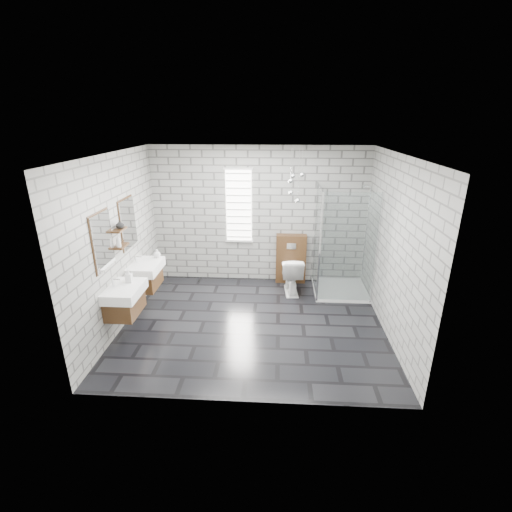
# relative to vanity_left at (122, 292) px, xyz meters

# --- Properties ---
(floor) EXTENTS (4.20, 3.60, 0.02)m
(floor) POSITION_rel_vanity_left_xyz_m (1.91, 0.51, -0.77)
(floor) COLOR black
(floor) RESTS_ON ground
(ceiling) EXTENTS (4.20, 3.60, 0.02)m
(ceiling) POSITION_rel_vanity_left_xyz_m (1.91, 0.51, 1.95)
(ceiling) COLOR white
(ceiling) RESTS_ON wall_back
(wall_back) EXTENTS (4.20, 0.02, 2.70)m
(wall_back) POSITION_rel_vanity_left_xyz_m (1.91, 2.32, 0.59)
(wall_back) COLOR #979792
(wall_back) RESTS_ON floor
(wall_front) EXTENTS (4.20, 0.02, 2.70)m
(wall_front) POSITION_rel_vanity_left_xyz_m (1.91, -1.30, 0.59)
(wall_front) COLOR #979792
(wall_front) RESTS_ON floor
(wall_left) EXTENTS (0.02, 3.60, 2.70)m
(wall_left) POSITION_rel_vanity_left_xyz_m (-0.20, 0.51, 0.59)
(wall_left) COLOR #979792
(wall_left) RESTS_ON floor
(wall_right) EXTENTS (0.02, 3.60, 2.70)m
(wall_right) POSITION_rel_vanity_left_xyz_m (4.02, 0.51, 0.59)
(wall_right) COLOR #979792
(wall_right) RESTS_ON floor
(vanity_left) EXTENTS (0.47, 0.70, 1.57)m
(vanity_left) POSITION_rel_vanity_left_xyz_m (0.00, 0.00, 0.00)
(vanity_left) COLOR #482D16
(vanity_left) RESTS_ON wall_left
(vanity_right) EXTENTS (0.47, 0.70, 1.57)m
(vanity_right) POSITION_rel_vanity_left_xyz_m (0.00, 0.93, 0.00)
(vanity_right) COLOR #482D16
(vanity_right) RESTS_ON wall_left
(shelf_lower) EXTENTS (0.14, 0.30, 0.03)m
(shelf_lower) POSITION_rel_vanity_left_xyz_m (-0.12, 0.46, 0.56)
(shelf_lower) COLOR #482D16
(shelf_lower) RESTS_ON wall_left
(shelf_upper) EXTENTS (0.14, 0.30, 0.03)m
(shelf_upper) POSITION_rel_vanity_left_xyz_m (-0.12, 0.46, 0.82)
(shelf_upper) COLOR #482D16
(shelf_upper) RESTS_ON wall_left
(window) EXTENTS (0.56, 0.05, 1.48)m
(window) POSITION_rel_vanity_left_xyz_m (1.51, 2.29, 0.79)
(window) COLOR white
(window) RESTS_ON wall_back
(cistern_panel) EXTENTS (0.60, 0.20, 1.00)m
(cistern_panel) POSITION_rel_vanity_left_xyz_m (2.56, 2.21, -0.26)
(cistern_panel) COLOR #482D16
(cistern_panel) RESTS_ON floor
(flush_plate) EXTENTS (0.18, 0.01, 0.12)m
(flush_plate) POSITION_rel_vanity_left_xyz_m (2.56, 2.10, 0.04)
(flush_plate) COLOR silver
(flush_plate) RESTS_ON cistern_panel
(shower_enclosure) EXTENTS (1.00, 1.00, 2.03)m
(shower_enclosure) POSITION_rel_vanity_left_xyz_m (3.41, 1.69, -0.25)
(shower_enclosure) COLOR white
(shower_enclosure) RESTS_ON floor
(pendant_cluster) EXTENTS (0.29, 0.25, 0.97)m
(pendant_cluster) POSITION_rel_vanity_left_xyz_m (2.57, 1.87, 1.29)
(pendant_cluster) COLOR silver
(pendant_cluster) RESTS_ON ceiling
(toilet) EXTENTS (0.46, 0.74, 0.72)m
(toilet) POSITION_rel_vanity_left_xyz_m (2.56, 1.73, -0.39)
(toilet) COLOR white
(toilet) RESTS_ON floor
(soap_bottle_a) EXTENTS (0.10, 0.10, 0.21)m
(soap_bottle_a) POSITION_rel_vanity_left_xyz_m (0.06, 0.16, 0.20)
(soap_bottle_a) COLOR #B2B2B2
(soap_bottle_a) RESTS_ON vanity_left
(soap_bottle_b) EXTENTS (0.15, 0.15, 0.15)m
(soap_bottle_b) POSITION_rel_vanity_left_xyz_m (0.16, 1.21, 0.17)
(soap_bottle_b) COLOR #B2B2B2
(soap_bottle_b) RESTS_ON vanity_right
(soap_bottle_c) EXTENTS (0.08, 0.08, 0.18)m
(soap_bottle_c) POSITION_rel_vanity_left_xyz_m (-0.11, 0.36, 0.67)
(soap_bottle_c) COLOR #B2B2B2
(soap_bottle_c) RESTS_ON shelf_lower
(vase) EXTENTS (0.16, 0.16, 0.13)m
(vase) POSITION_rel_vanity_left_xyz_m (-0.11, 0.48, 0.90)
(vase) COLOR #B2B2B2
(vase) RESTS_ON shelf_upper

